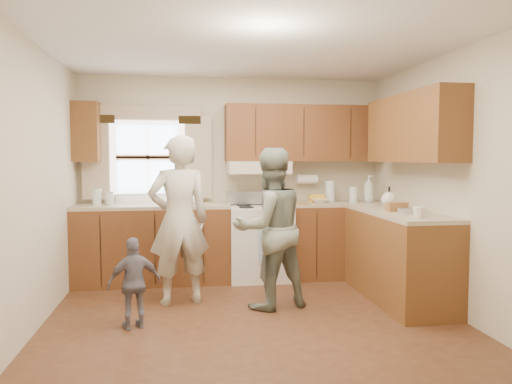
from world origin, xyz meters
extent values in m
plane|color=#452315|center=(0.00, 0.00, 0.00)|extent=(3.80, 3.80, 0.00)
plane|color=white|center=(0.00, 0.00, 2.50)|extent=(3.80, 3.80, 0.00)
plane|color=#C2B79C|center=(0.00, 1.75, 1.25)|extent=(3.80, 0.00, 3.80)
plane|color=#C2B79C|center=(0.00, -1.75, 1.25)|extent=(3.80, 0.00, 3.80)
plane|color=#C2B79C|center=(-1.90, 0.00, 1.25)|extent=(0.00, 3.50, 3.50)
plane|color=#C2B79C|center=(1.90, 0.00, 1.25)|extent=(0.00, 3.50, 3.50)
cube|color=#4A230F|center=(-0.99, 1.45, 0.45)|extent=(1.82, 0.60, 0.90)
cube|color=#4A230F|center=(1.29, 1.45, 0.45)|extent=(1.22, 0.60, 0.90)
cube|color=#42220F|center=(1.60, 0.32, 0.45)|extent=(0.60, 1.65, 0.90)
cube|color=tan|center=(-0.99, 1.45, 0.92)|extent=(1.82, 0.60, 0.04)
cube|color=tan|center=(1.29, 1.45, 0.92)|extent=(1.22, 0.60, 0.04)
cube|color=tan|center=(1.60, 0.32, 0.92)|extent=(0.60, 1.65, 0.04)
cube|color=#4A230F|center=(0.90, 1.58, 1.80)|extent=(2.00, 0.33, 0.70)
cube|color=#42220F|center=(-1.75, 1.58, 1.80)|extent=(0.30, 0.33, 0.70)
cube|color=#42220F|center=(1.73, 0.32, 1.80)|extent=(0.33, 1.65, 0.70)
cube|color=beige|center=(0.30, 1.52, 1.38)|extent=(0.76, 0.45, 0.15)
cube|color=silver|center=(-1.05, 1.73, 1.50)|extent=(0.90, 0.03, 0.90)
cube|color=#FFB24B|center=(-1.63, 1.68, 1.50)|extent=(0.40, 0.05, 1.02)
cube|color=#FFB24B|center=(-0.47, 1.68, 1.50)|extent=(0.40, 0.05, 1.02)
cube|color=#FFB24B|center=(-1.05, 1.68, 2.02)|extent=(1.30, 0.05, 0.22)
cylinder|color=white|center=(0.95, 1.65, 1.22)|extent=(0.27, 0.12, 0.12)
imported|color=silver|center=(-0.50, 1.41, 0.99)|extent=(0.15, 0.15, 0.10)
imported|color=silver|center=(1.68, 1.38, 1.11)|extent=(0.18, 0.18, 0.33)
imported|color=silver|center=(1.05, 1.35, 0.97)|extent=(0.23, 0.23, 0.05)
imported|color=silver|center=(1.53, -0.25, 0.99)|extent=(0.12, 0.12, 0.11)
cylinder|color=silver|center=(-1.62, 1.41, 1.04)|extent=(0.10, 0.10, 0.19)
cylinder|color=silver|center=(-1.48, 1.45, 1.02)|extent=(0.10, 0.10, 0.16)
cube|color=olive|center=(0.76, 1.24, 0.95)|extent=(0.21, 0.16, 0.02)
cube|color=gold|center=(1.03, 1.47, 0.99)|extent=(0.18, 0.13, 0.10)
cylinder|color=silver|center=(1.22, 1.50, 1.07)|extent=(0.12, 0.12, 0.26)
cylinder|color=silver|center=(1.47, 1.34, 1.04)|extent=(0.11, 0.11, 0.20)
sphere|color=silver|center=(1.66, 0.71, 1.03)|extent=(0.17, 0.17, 0.17)
cube|color=olive|center=(1.56, 0.30, 0.99)|extent=(0.21, 0.11, 0.09)
cube|color=silver|center=(1.62, 0.06, 0.97)|extent=(0.24, 0.16, 0.05)
cube|color=silver|center=(0.30, 1.43, 0.45)|extent=(0.76, 0.64, 0.90)
cube|color=#B7B7BC|center=(0.30, 1.69, 0.99)|extent=(0.76, 0.10, 0.16)
cylinder|color=#B7B7BC|center=(0.30, 1.11, 0.70)|extent=(0.68, 0.03, 0.03)
cube|color=#4E77B6|center=(0.35, 1.09, 0.48)|extent=(0.22, 0.02, 0.42)
cylinder|color=black|center=(0.12, 1.55, 0.91)|extent=(0.18, 0.18, 0.01)
cylinder|color=black|center=(0.48, 1.55, 0.91)|extent=(0.18, 0.18, 0.01)
cylinder|color=black|center=(0.12, 1.30, 0.91)|extent=(0.18, 0.18, 0.01)
cylinder|color=black|center=(0.48, 1.30, 0.91)|extent=(0.18, 0.18, 0.01)
imported|color=beige|center=(-0.67, 0.53, 0.86)|extent=(0.71, 0.55, 1.72)
imported|color=#263F33|center=(0.22, 0.26, 0.80)|extent=(0.92, 0.81, 1.59)
imported|color=slate|center=(-1.06, -0.16, 0.40)|extent=(0.51, 0.34, 0.80)
camera|label=1|loc=(-0.65, -4.57, 1.50)|focal=35.00mm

